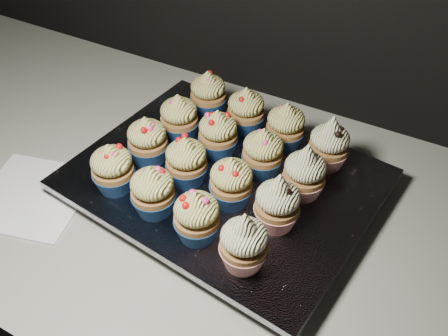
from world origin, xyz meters
name	(u,v)px	position (x,y,z in m)	size (l,w,h in m)	color
worktop	(268,228)	(0.00, 1.70, 0.88)	(2.44, 0.64, 0.04)	beige
napkin	(32,196)	(-0.35, 1.57, 0.90)	(0.16, 0.16, 0.00)	white
baking_tray	(224,186)	(-0.09, 1.72, 0.91)	(0.41, 0.31, 0.02)	black
foil_lining	(224,178)	(-0.09, 1.72, 0.93)	(0.44, 0.35, 0.01)	silver
cupcake_0	(113,169)	(-0.22, 1.62, 0.97)	(0.06, 0.06, 0.08)	navy
cupcake_1	(153,191)	(-0.14, 1.61, 0.97)	(0.06, 0.06, 0.08)	navy
cupcake_2	(197,217)	(-0.06, 1.60, 0.97)	(0.06, 0.06, 0.08)	navy
cupcake_3	(244,243)	(0.01, 1.59, 0.97)	(0.06, 0.06, 0.10)	red
cupcake_4	(148,141)	(-0.21, 1.70, 0.97)	(0.06, 0.06, 0.08)	navy
cupcake_5	(186,162)	(-0.13, 1.69, 0.97)	(0.06, 0.06, 0.08)	navy
cupcake_6	(231,182)	(-0.05, 1.68, 0.97)	(0.06, 0.06, 0.08)	navy
cupcake_7	(277,204)	(0.02, 1.67, 0.97)	(0.06, 0.06, 0.10)	red
cupcake_8	(179,118)	(-0.20, 1.77, 0.97)	(0.06, 0.06, 0.08)	navy
cupcake_9	(218,134)	(-0.12, 1.76, 0.97)	(0.06, 0.06, 0.08)	navy
cupcake_10	(263,153)	(-0.04, 1.76, 0.97)	(0.06, 0.06, 0.08)	navy
cupcake_11	(304,173)	(0.03, 1.74, 0.97)	(0.06, 0.06, 0.10)	red
cupcake_12	(208,94)	(-0.19, 1.85, 0.97)	(0.06, 0.06, 0.08)	navy
cupcake_13	(246,111)	(-0.11, 1.84, 0.97)	(0.06, 0.06, 0.08)	navy
cupcake_14	(285,127)	(-0.04, 1.83, 0.97)	(0.06, 0.06, 0.08)	navy
cupcake_15	(329,145)	(0.04, 1.82, 0.97)	(0.06, 0.06, 0.10)	red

